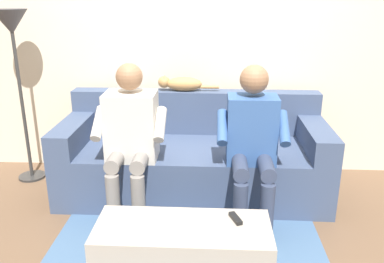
# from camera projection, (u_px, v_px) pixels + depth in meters

# --- Properties ---
(ground_plane) EXTENTS (8.00, 8.00, 0.00)m
(ground_plane) POSITION_uv_depth(u_px,v_px,m) (188.00, 237.00, 2.88)
(ground_plane) COLOR brown
(back_wall) EXTENTS (5.12, 0.06, 2.62)m
(back_wall) POSITION_uv_depth(u_px,v_px,m) (197.00, 31.00, 3.65)
(back_wall) COLOR beige
(back_wall) RESTS_ON ground
(couch) EXTENTS (2.18, 0.87, 0.81)m
(couch) POSITION_uv_depth(u_px,v_px,m) (193.00, 159.00, 3.48)
(couch) COLOR #3D4C6B
(couch) RESTS_ON ground
(coffee_table) EXTENTS (1.01, 0.42, 0.38)m
(coffee_table) POSITION_uv_depth(u_px,v_px,m) (183.00, 254.00, 2.38)
(coffee_table) COLOR #A89E8E
(coffee_table) RESTS_ON ground
(person_left_seated) EXTENTS (0.51, 0.56, 1.16)m
(person_left_seated) POSITION_uv_depth(u_px,v_px,m) (252.00, 137.00, 2.93)
(person_left_seated) COLOR #335693
(person_left_seated) RESTS_ON ground
(person_right_seated) EXTENTS (0.53, 0.52, 1.16)m
(person_right_seated) POSITION_uv_depth(u_px,v_px,m) (131.00, 132.00, 3.01)
(person_right_seated) COLOR beige
(person_right_seated) RESTS_ON ground
(cat_on_backrest) EXTENTS (0.54, 0.14, 0.13)m
(cat_on_backrest) POSITION_uv_depth(u_px,v_px,m) (181.00, 84.00, 3.58)
(cat_on_backrest) COLOR #B7844C
(cat_on_backrest) RESTS_ON couch
(remote_white) EXTENTS (0.13, 0.06, 0.03)m
(remote_white) POSITION_uv_depth(u_px,v_px,m) (196.00, 222.00, 2.34)
(remote_white) COLOR white
(remote_white) RESTS_ON coffee_table
(remote_black) EXTENTS (0.08, 0.13, 0.02)m
(remote_black) POSITION_uv_depth(u_px,v_px,m) (236.00, 218.00, 2.38)
(remote_black) COLOR black
(remote_black) RESTS_ON coffee_table
(floor_lamp) EXTENTS (0.29, 0.29, 1.51)m
(floor_lamp) POSITION_uv_depth(u_px,v_px,m) (13.00, 38.00, 3.39)
(floor_lamp) COLOR #2D2D2D
(floor_lamp) RESTS_ON ground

